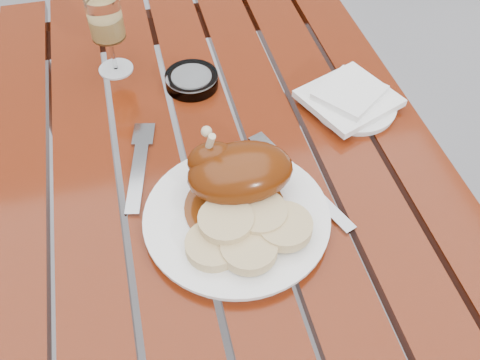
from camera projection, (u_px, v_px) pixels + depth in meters
name	position (u px, v px, depth m)	size (l,w,h in m)	color
ground	(225.00, 336.00, 1.52)	(60.00, 60.00, 0.00)	slate
table	(221.00, 265.00, 1.24)	(0.80, 1.20, 0.75)	maroon
dinner_plate	(237.00, 218.00, 0.85)	(0.30, 0.30, 0.02)	white
roast_duck	(236.00, 173.00, 0.84)	(0.18, 0.17, 0.12)	#63290B
bread_dumplings	(247.00, 231.00, 0.80)	(0.20, 0.14, 0.04)	#D9B684
wine_glass	(109.00, 35.00, 1.05)	(0.07, 0.07, 0.17)	#D9B262
side_plate	(354.00, 106.00, 1.03)	(0.16, 0.16, 0.01)	white
napkin	(349.00, 98.00, 1.03)	(0.16, 0.15, 0.01)	white
ashtray	(192.00, 80.00, 1.07)	(0.11, 0.11, 0.03)	#B2B7BC
fork	(138.00, 170.00, 0.93)	(0.02, 0.20, 0.01)	gray
knife	(307.00, 187.00, 0.90)	(0.02, 0.22, 0.01)	gray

